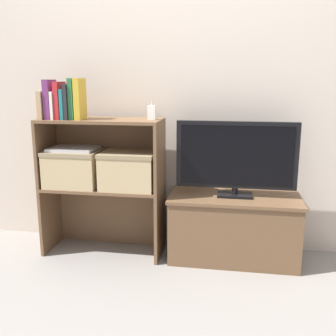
{
  "coord_description": "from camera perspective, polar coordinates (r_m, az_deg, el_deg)",
  "views": [
    {
      "loc": [
        0.4,
        -2.27,
        1.16
      ],
      "look_at": [
        0.0,
        0.16,
        0.6
      ],
      "focal_mm": 42.0,
      "sensor_mm": 36.0,
      "label": 1
    }
  ],
  "objects": [
    {
      "name": "tv",
      "position": [
        2.51,
        9.87,
        1.62
      ],
      "size": [
        0.76,
        0.14,
        0.48
      ],
      "color": "black",
      "rests_on": "tv_stand"
    },
    {
      "name": "wall_back",
      "position": [
        2.72,
        0.91,
        13.55
      ],
      "size": [
        10.0,
        0.05,
        2.4
      ],
      "color": "beige",
      "rests_on": "ground_plane"
    },
    {
      "name": "book_charcoal",
      "position": [
        2.59,
        -14.13,
        9.3
      ],
      "size": [
        0.02,
        0.14,
        0.22
      ],
      "color": "#232328",
      "rests_on": "bookshelf_upper_tier"
    },
    {
      "name": "book_teal",
      "position": [
        2.6,
        -14.71,
        8.94
      ],
      "size": [
        0.02,
        0.13,
        0.19
      ],
      "color": "#1E7075",
      "rests_on": "bookshelf_upper_tier"
    },
    {
      "name": "book_forest",
      "position": [
        2.57,
        -13.54,
        9.71
      ],
      "size": [
        0.03,
        0.12,
        0.26
      ],
      "color": "#286638",
      "rests_on": "bookshelf_upper_tier"
    },
    {
      "name": "storage_basket_right",
      "position": [
        2.57,
        -5.62,
        -0.05
      ],
      "size": [
        0.36,
        0.29,
        0.24
      ],
      "color": "tan",
      "rests_on": "bookshelf_lower_tier"
    },
    {
      "name": "book_tan",
      "position": [
        2.66,
        -17.53,
        8.71
      ],
      "size": [
        0.03,
        0.15,
        0.18
      ],
      "color": "tan",
      "rests_on": "bookshelf_upper_tier"
    },
    {
      "name": "bookshelf_upper_tier",
      "position": [
        2.66,
        -9.22,
        3.67
      ],
      "size": [
        0.8,
        0.33,
        0.45
      ],
      "color": "brown",
      "rests_on": "bookshelf_lower_tier"
    },
    {
      "name": "tv_stand",
      "position": [
        2.64,
        9.48,
        -8.47
      ],
      "size": [
        0.84,
        0.4,
        0.43
      ],
      "color": "brown",
      "rests_on": "ground_plane"
    },
    {
      "name": "ground_plane",
      "position": [
        2.58,
        -0.61,
        -14.0
      ],
      "size": [
        16.0,
        16.0,
        0.0
      ],
      "primitive_type": "plane",
      "color": "gray"
    },
    {
      "name": "bookshelf_lower_tier",
      "position": [
        2.77,
        -8.88,
        -5.68
      ],
      "size": [
        0.8,
        0.33,
        0.47
      ],
      "color": "brown",
      "rests_on": "ground_plane"
    },
    {
      "name": "laptop",
      "position": [
        2.67,
        -13.55,
        2.74
      ],
      "size": [
        0.3,
        0.23,
        0.02
      ],
      "color": "#BCBCC1",
      "rests_on": "storage_basket_left"
    },
    {
      "name": "book_crimson",
      "position": [
        2.61,
        -15.42,
        9.41
      ],
      "size": [
        0.03,
        0.13,
        0.23
      ],
      "color": "#B22328",
      "rests_on": "bookshelf_upper_tier"
    },
    {
      "name": "book_mustard",
      "position": [
        2.56,
        -12.66,
        9.74
      ],
      "size": [
        0.04,
        0.13,
        0.26
      ],
      "color": "gold",
      "rests_on": "bookshelf_upper_tier"
    },
    {
      "name": "baby_monitor",
      "position": [
        2.49,
        -2.38,
        8.06
      ],
      "size": [
        0.05,
        0.03,
        0.12
      ],
      "color": "white",
      "rests_on": "bookshelf_upper_tier"
    },
    {
      "name": "book_plum",
      "position": [
        2.64,
        -16.74,
        9.51
      ],
      "size": [
        0.04,
        0.13,
        0.25
      ],
      "color": "#6B2D66",
      "rests_on": "bookshelf_upper_tier"
    },
    {
      "name": "book_ivory",
      "position": [
        2.63,
        -15.96,
        8.74
      ],
      "size": [
        0.02,
        0.14,
        0.17
      ],
      "color": "silver",
      "rests_on": "bookshelf_upper_tier"
    },
    {
      "name": "storage_basket_left",
      "position": [
        2.69,
        -13.42,
        0.24
      ],
      "size": [
        0.36,
        0.29,
        0.24
      ],
      "color": "tan",
      "rests_on": "bookshelf_lower_tier"
    }
  ]
}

